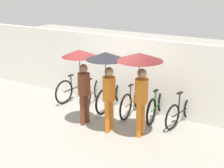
% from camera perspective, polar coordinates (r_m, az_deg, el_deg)
% --- Properties ---
extents(ground_plane, '(30.00, 30.00, 0.00)m').
position_cam_1_polar(ground_plane, '(8.18, -3.22, -8.33)').
color(ground_plane, gray).
extents(back_wall, '(11.57, 0.12, 2.14)m').
position_cam_1_polar(back_wall, '(9.26, 3.10, 2.04)').
color(back_wall, silver).
rests_on(back_wall, ground).
extents(parked_bicycle_0, '(0.44, 1.79, 0.97)m').
position_cam_1_polar(parked_bicycle_0, '(10.15, -6.73, -0.61)').
color(parked_bicycle_0, black).
rests_on(parked_bicycle_0, ground).
extents(parked_bicycle_1, '(0.46, 1.70, 1.05)m').
position_cam_1_polar(parked_bicycle_1, '(9.71, -3.57, -1.46)').
color(parked_bicycle_1, black).
rests_on(parked_bicycle_1, ground).
extents(parked_bicycle_2, '(0.44, 1.86, 1.03)m').
position_cam_1_polar(parked_bicycle_2, '(9.37, 0.14, -2.12)').
color(parked_bicycle_2, black).
rests_on(parked_bicycle_2, ground).
extents(parked_bicycle_3, '(0.44, 1.72, 1.08)m').
position_cam_1_polar(parked_bicycle_3, '(9.00, 3.85, -3.05)').
color(parked_bicycle_3, black).
rests_on(parked_bicycle_3, ground).
extents(parked_bicycle_4, '(0.44, 1.72, 1.01)m').
position_cam_1_polar(parked_bicycle_4, '(8.79, 8.23, -3.82)').
color(parked_bicycle_4, black).
rests_on(parked_bicycle_4, ground).
extents(parked_bicycle_5, '(0.46, 1.63, 1.00)m').
position_cam_1_polar(parked_bicycle_5, '(8.57, 12.63, -4.81)').
color(parked_bicycle_5, black).
rests_on(parked_bicycle_5, ground).
extents(pedestrian_leading, '(0.87, 0.87, 2.06)m').
position_cam_1_polar(pedestrian_leading, '(7.93, -5.63, 2.79)').
color(pedestrian_leading, brown).
rests_on(pedestrian_leading, ground).
extents(pedestrian_center, '(0.94, 0.94, 2.10)m').
position_cam_1_polar(pedestrian_center, '(7.45, -0.92, 2.33)').
color(pedestrian_center, '#C66B1E').
rests_on(pedestrian_center, ground).
extents(pedestrian_trailing, '(1.09, 1.09, 2.13)m').
position_cam_1_polar(pedestrian_trailing, '(7.22, 5.16, 2.48)').
color(pedestrian_trailing, '#C66B1E').
rests_on(pedestrian_trailing, ground).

